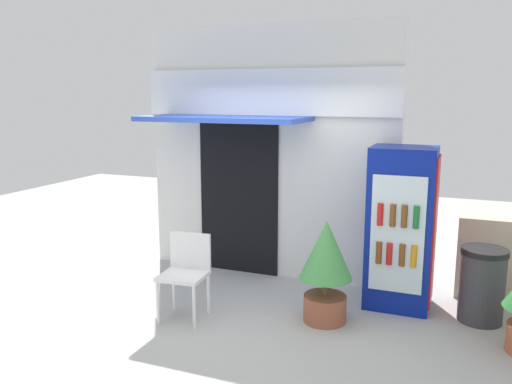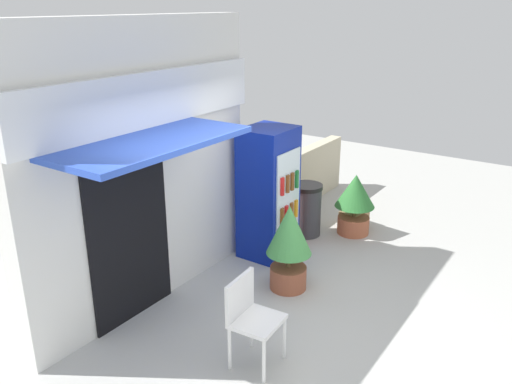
% 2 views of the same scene
% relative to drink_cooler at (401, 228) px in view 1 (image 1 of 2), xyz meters
% --- Properties ---
extents(ground, '(16.00, 16.00, 0.00)m').
position_rel_drink_cooler_xyz_m(ground, '(-1.54, -1.16, -0.91)').
color(ground, '#B2B2AD').
extents(storefront_building, '(3.32, 1.19, 3.23)m').
position_rel_drink_cooler_xyz_m(storefront_building, '(-1.77, 0.52, 0.75)').
color(storefront_building, silver).
rests_on(storefront_building, ground).
extents(drink_cooler, '(0.72, 0.67, 1.81)m').
position_rel_drink_cooler_xyz_m(drink_cooler, '(0.00, 0.00, 0.00)').
color(drink_cooler, navy).
rests_on(drink_cooler, ground).
extents(plastic_chair, '(0.50, 0.46, 0.90)m').
position_rel_drink_cooler_xyz_m(plastic_chair, '(-2.09, -1.15, -0.37)').
color(plastic_chair, white).
rests_on(plastic_chair, ground).
extents(potted_plant_near_shop, '(0.55, 0.55, 1.09)m').
position_rel_drink_cooler_xyz_m(potted_plant_near_shop, '(-0.67, -0.73, -0.27)').
color(potted_plant_near_shop, '#995138').
rests_on(potted_plant_near_shop, ground).
extents(trash_bin, '(0.48, 0.48, 0.80)m').
position_rel_drink_cooler_xyz_m(trash_bin, '(0.86, -0.11, -0.51)').
color(trash_bin, '#38383D').
rests_on(trash_bin, ground).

